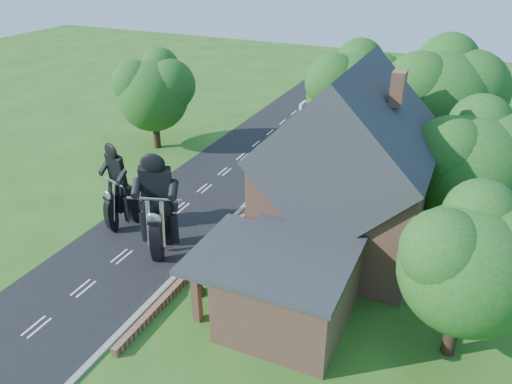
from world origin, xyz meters
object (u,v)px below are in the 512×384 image
at_px(annex, 287,286).
at_px(motorcycle_lead, 162,239).
at_px(motorcycle_follow, 123,215).
at_px(garden_wall, 234,227).
at_px(house, 347,175).

distance_m(annex, motorcycle_lead, 8.36).
bearing_deg(motorcycle_follow, motorcycle_lead, 177.85).
relative_size(garden_wall, house, 2.15).
xyz_separation_m(annex, motorcycle_lead, (-8.05, 2.07, -0.87)).
bearing_deg(house, motorcycle_follow, -164.73).
distance_m(motorcycle_lead, motorcycle_follow, 3.91).
bearing_deg(garden_wall, motorcycle_lead, -123.63).
height_order(garden_wall, annex, annex).
bearing_deg(garden_wall, motorcycle_follow, -158.94).
distance_m(house, motorcycle_follow, 13.28).
xyz_separation_m(house, annex, (-0.62, -6.80, -2.58)).
bearing_deg(motorcycle_follow, house, -146.47).
bearing_deg(motorcycle_follow, garden_wall, -140.68).
bearing_deg(annex, garden_wall, 133.84).
relative_size(garden_wall, motorcycle_lead, 11.45).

